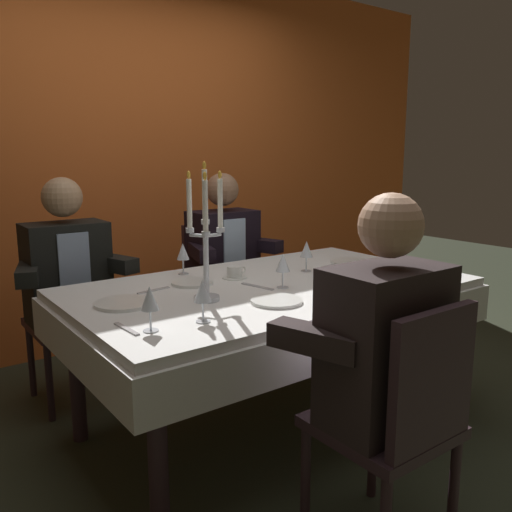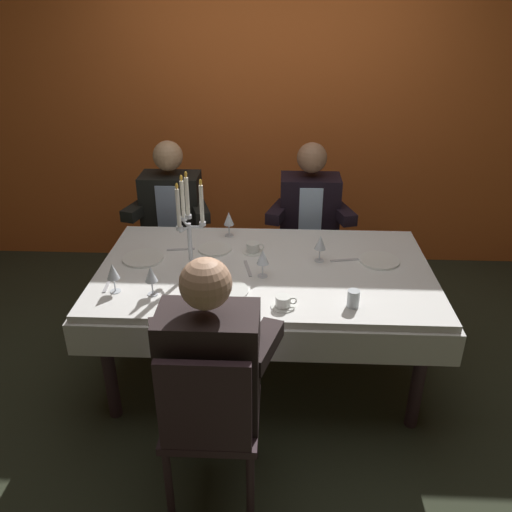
{
  "view_description": "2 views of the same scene",
  "coord_description": "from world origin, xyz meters",
  "px_view_note": "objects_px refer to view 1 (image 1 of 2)",
  "views": [
    {
      "loc": [
        -1.55,
        -1.97,
        1.36
      ],
      "look_at": [
        -0.05,
        0.05,
        0.87
      ],
      "focal_mm": 37.22,
      "sensor_mm": 36.0,
      "label": 1
    },
    {
      "loc": [
        0.07,
        -2.61,
        2.14
      ],
      "look_at": [
        -0.05,
        0.02,
        0.8
      ],
      "focal_mm": 36.19,
      "sensor_mm": 36.0,
      "label": 2
    }
  ],
  "objects_px": {
    "water_tumbler_0": "(397,276)",
    "seated_diner_2": "(223,251)",
    "candelabra": "(206,240)",
    "coffee_cup_1": "(348,292)",
    "dinner_plate_2": "(277,301)",
    "dinner_plate_0": "(192,283)",
    "wine_glass_1": "(150,300)",
    "wine_glass_3": "(306,250)",
    "coffee_cup_0": "(235,273)",
    "seated_diner_0": "(67,271)",
    "wine_glass_2": "(183,252)",
    "dinner_plate_1": "(351,262)",
    "seated_diner_1": "(386,345)",
    "wine_glass_4": "(283,264)",
    "wine_glass_0": "(203,292)",
    "dinner_plate_3": "(124,303)",
    "dining_table": "(271,307)"
  },
  "relations": [
    {
      "from": "dinner_plate_2",
      "to": "wine_glass_1",
      "type": "bearing_deg",
      "value": -177.77
    },
    {
      "from": "dinner_plate_0",
      "to": "wine_glass_3",
      "type": "relative_size",
      "value": 1.24
    },
    {
      "from": "dinner_plate_1",
      "to": "coffee_cup_0",
      "type": "relative_size",
      "value": 1.77
    },
    {
      "from": "dinner_plate_3",
      "to": "seated_diner_1",
      "type": "distance_m",
      "value": 1.09
    },
    {
      "from": "dinner_plate_2",
      "to": "coffee_cup_1",
      "type": "height_order",
      "value": "coffee_cup_1"
    },
    {
      "from": "candelabra",
      "to": "dinner_plate_1",
      "type": "bearing_deg",
      "value": 9.57
    },
    {
      "from": "seated_diner_2",
      "to": "wine_glass_1",
      "type": "bearing_deg",
      "value": -132.09
    },
    {
      "from": "seated_diner_2",
      "to": "coffee_cup_1",
      "type": "bearing_deg",
      "value": -98.34
    },
    {
      "from": "wine_glass_3",
      "to": "wine_glass_2",
      "type": "bearing_deg",
      "value": 149.51
    },
    {
      "from": "dining_table",
      "to": "seated_diner_1",
      "type": "relative_size",
      "value": 1.56
    },
    {
      "from": "coffee_cup_0",
      "to": "seated_diner_0",
      "type": "distance_m",
      "value": 0.93
    },
    {
      "from": "dining_table",
      "to": "dinner_plate_0",
      "type": "height_order",
      "value": "dinner_plate_0"
    },
    {
      "from": "wine_glass_3",
      "to": "seated_diner_2",
      "type": "bearing_deg",
      "value": 91.58
    },
    {
      "from": "coffee_cup_1",
      "to": "seated_diner_0",
      "type": "xyz_separation_m",
      "value": [
        -0.81,
        1.3,
        -0.03
      ]
    },
    {
      "from": "dinner_plate_0",
      "to": "wine_glass_4",
      "type": "relative_size",
      "value": 1.24
    },
    {
      "from": "coffee_cup_1",
      "to": "dinner_plate_2",
      "type": "bearing_deg",
      "value": 155.57
    },
    {
      "from": "coffee_cup_1",
      "to": "seated_diner_0",
      "type": "distance_m",
      "value": 1.53
    },
    {
      "from": "dinner_plate_1",
      "to": "dinner_plate_3",
      "type": "xyz_separation_m",
      "value": [
        -1.39,
        -0.03,
        0.0
      ]
    },
    {
      "from": "dinner_plate_2",
      "to": "wine_glass_3",
      "type": "xyz_separation_m",
      "value": [
        0.51,
        0.38,
        0.11
      ]
    },
    {
      "from": "dinner_plate_2",
      "to": "wine_glass_0",
      "type": "bearing_deg",
      "value": -173.68
    },
    {
      "from": "dinner_plate_1",
      "to": "dinner_plate_2",
      "type": "bearing_deg",
      "value": -155.76
    },
    {
      "from": "coffee_cup_0",
      "to": "seated_diner_2",
      "type": "bearing_deg",
      "value": 61.54
    },
    {
      "from": "candelabra",
      "to": "coffee_cup_1",
      "type": "xyz_separation_m",
      "value": [
        0.51,
        -0.34,
        -0.24
      ]
    },
    {
      "from": "dinner_plate_1",
      "to": "wine_glass_2",
      "type": "distance_m",
      "value": 0.97
    },
    {
      "from": "seated_diner_1",
      "to": "seated_diner_0",
      "type": "bearing_deg",
      "value": 105.76
    },
    {
      "from": "water_tumbler_0",
      "to": "seated_diner_2",
      "type": "height_order",
      "value": "seated_diner_2"
    },
    {
      "from": "wine_glass_3",
      "to": "dinner_plate_3",
      "type": "bearing_deg",
      "value": -178.54
    },
    {
      "from": "candelabra",
      "to": "seated_diner_1",
      "type": "relative_size",
      "value": 0.48
    },
    {
      "from": "dinner_plate_2",
      "to": "wine_glass_3",
      "type": "relative_size",
      "value": 1.36
    },
    {
      "from": "dinner_plate_2",
      "to": "wine_glass_2",
      "type": "distance_m",
      "value": 0.72
    },
    {
      "from": "wine_glass_1",
      "to": "coffee_cup_1",
      "type": "distance_m",
      "value": 0.89
    },
    {
      "from": "dinner_plate_2",
      "to": "coffee_cup_1",
      "type": "bearing_deg",
      "value": -24.43
    },
    {
      "from": "wine_glass_0",
      "to": "seated_diner_0",
      "type": "relative_size",
      "value": 0.13
    },
    {
      "from": "wine_glass_3",
      "to": "seated_diner_2",
      "type": "height_order",
      "value": "seated_diner_2"
    },
    {
      "from": "wine_glass_1",
      "to": "seated_diner_0",
      "type": "height_order",
      "value": "seated_diner_0"
    },
    {
      "from": "dinner_plate_3",
      "to": "dining_table",
      "type": "bearing_deg",
      "value": -5.61
    },
    {
      "from": "coffee_cup_0",
      "to": "seated_diner_2",
      "type": "xyz_separation_m",
      "value": [
        0.37,
        0.69,
        -0.03
      ]
    },
    {
      "from": "candelabra",
      "to": "wine_glass_0",
      "type": "height_order",
      "value": "candelabra"
    },
    {
      "from": "coffee_cup_0",
      "to": "dinner_plate_2",
      "type": "bearing_deg",
      "value": -102.98
    },
    {
      "from": "wine_glass_4",
      "to": "water_tumbler_0",
      "type": "relative_size",
      "value": 1.79
    },
    {
      "from": "dinner_plate_0",
      "to": "coffee_cup_1",
      "type": "relative_size",
      "value": 1.55
    },
    {
      "from": "dinner_plate_1",
      "to": "coffee_cup_1",
      "type": "height_order",
      "value": "coffee_cup_1"
    },
    {
      "from": "coffee_cup_0",
      "to": "seated_diner_1",
      "type": "xyz_separation_m",
      "value": [
        -0.13,
        -1.08,
        -0.03
      ]
    },
    {
      "from": "dinner_plate_0",
      "to": "wine_glass_1",
      "type": "height_order",
      "value": "wine_glass_1"
    },
    {
      "from": "wine_glass_4",
      "to": "seated_diner_2",
      "type": "distance_m",
      "value": 1.04
    },
    {
      "from": "dinner_plate_0",
      "to": "dinner_plate_3",
      "type": "bearing_deg",
      "value": -160.48
    },
    {
      "from": "wine_glass_2",
      "to": "seated_diner_1",
      "type": "relative_size",
      "value": 0.13
    },
    {
      "from": "dinner_plate_0",
      "to": "wine_glass_1",
      "type": "bearing_deg",
      "value": -131.85
    },
    {
      "from": "wine_glass_3",
      "to": "dinner_plate_0",
      "type": "bearing_deg",
      "value": 169.34
    },
    {
      "from": "dinner_plate_2",
      "to": "wine_glass_2",
      "type": "height_order",
      "value": "wine_glass_2"
    }
  ]
}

